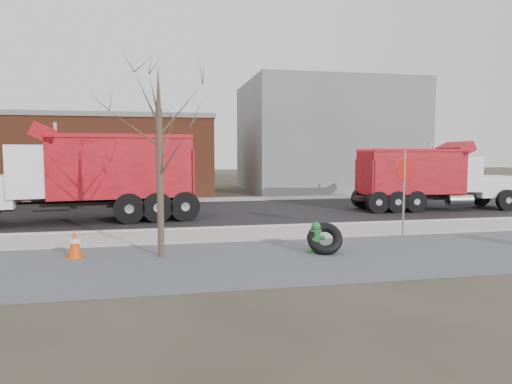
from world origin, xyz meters
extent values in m
plane|color=#383328|center=(0.00, 0.00, 0.00)|extent=(120.00, 120.00, 0.00)
cube|color=slate|center=(0.00, -3.50, 0.01)|extent=(60.00, 5.00, 0.03)
cube|color=#9E9B93|center=(0.00, 0.25, 0.03)|extent=(60.00, 2.50, 0.06)
cube|color=#9E9B93|center=(0.00, 1.55, 0.06)|extent=(60.00, 0.15, 0.11)
cube|color=black|center=(0.00, 6.30, 0.01)|extent=(60.00, 9.40, 0.02)
cube|color=#9E9B93|center=(0.00, 12.00, 0.03)|extent=(60.00, 2.00, 0.06)
cube|color=gray|center=(9.00, 18.00, 4.00)|extent=(12.00, 10.00, 8.00)
cube|color=brown|center=(-10.00, 17.00, 2.50)|extent=(20.00, 8.00, 5.00)
cube|color=gray|center=(-10.00, 17.00, 5.15)|extent=(20.20, 8.20, 0.30)
cylinder|color=#382D23|center=(-3.20, -2.60, 2.00)|extent=(0.18, 0.18, 4.00)
cone|color=#382D23|center=(-3.20, -2.60, 4.60)|extent=(0.14, 0.14, 1.20)
cylinder|color=#2D7637|center=(1.10, -2.98, 0.03)|extent=(0.48, 0.48, 0.07)
cylinder|color=#2D7637|center=(1.10, -2.98, 0.36)|extent=(0.25, 0.25, 0.66)
cylinder|color=#2D7637|center=(1.10, -2.98, 0.66)|extent=(0.33, 0.33, 0.06)
sphere|color=#2D7637|center=(1.10, -2.98, 0.77)|extent=(0.26, 0.26, 0.26)
cylinder|color=#2D7637|center=(1.10, -2.98, 0.88)|extent=(0.06, 0.06, 0.07)
cylinder|color=#2D7637|center=(0.92, -2.91, 0.46)|extent=(0.17, 0.16, 0.12)
cylinder|color=#2D7637|center=(1.27, -3.06, 0.46)|extent=(0.17, 0.16, 0.12)
cylinder|color=#2D7637|center=(1.03, -3.16, 0.44)|extent=(0.20, 0.19, 0.17)
torus|color=black|center=(1.32, -3.11, 0.44)|extent=(1.17, 1.04, 0.96)
cylinder|color=gray|center=(4.72, -1.33, 1.47)|extent=(0.06, 0.06, 2.94)
cylinder|color=#B7110D|center=(4.72, -1.33, 2.31)|extent=(0.79, 0.18, 0.80)
cube|color=#E64307|center=(-5.48, -2.32, 0.02)|extent=(0.42, 0.42, 0.04)
cone|color=#E64307|center=(-5.48, -2.32, 0.42)|extent=(0.40, 0.40, 0.77)
cylinder|color=white|center=(-5.48, -2.32, 0.50)|extent=(0.32, 0.32, 0.11)
cube|color=black|center=(10.00, 5.24, 0.64)|extent=(8.06, 1.25, 0.21)
cube|color=white|center=(13.12, 5.07, 1.15)|extent=(2.16, 1.94, 1.03)
cube|color=silver|center=(14.19, 5.02, 1.15)|extent=(0.15, 1.64, 0.94)
cube|color=white|center=(11.22, 5.18, 1.80)|extent=(1.62, 2.24, 1.69)
cube|color=black|center=(11.97, 5.14, 2.27)|extent=(0.15, 1.88, 0.75)
cube|color=red|center=(8.78, 5.31, 1.90)|extent=(4.81, 2.50, 2.07)
cylinder|color=silver|center=(10.42, 6.11, 2.23)|extent=(0.14, 0.14, 2.25)
cylinder|color=black|center=(13.38, 6.08, 0.54)|extent=(1.05, 0.34, 1.03)
cylinder|color=black|center=(13.27, 4.05, 0.54)|extent=(1.05, 0.34, 1.03)
cylinder|color=black|center=(7.71, 6.27, 0.54)|extent=(1.05, 0.34, 1.03)
cylinder|color=black|center=(7.61, 4.47, 0.54)|extent=(1.05, 0.34, 1.03)
cube|color=black|center=(-6.29, 4.47, 0.73)|extent=(9.15, 2.12, 0.25)
cube|color=white|center=(-8.06, 4.25, 2.14)|extent=(2.09, 2.77, 2.00)
cube|color=black|center=(-8.80, 4.15, 2.69)|extent=(0.33, 2.22, 0.89)
cube|color=red|center=(-4.85, 4.66, 2.25)|extent=(5.86, 3.36, 2.45)
cylinder|color=silver|center=(-7.08, 3.31, 2.64)|extent=(0.17, 0.17, 2.67)
cylinder|color=black|center=(-3.39, 3.77, 0.63)|extent=(1.26, 0.49, 1.23)
cylinder|color=black|center=(-3.66, 5.89, 0.63)|extent=(1.26, 0.49, 1.23)
camera|label=1|loc=(-3.10, -15.13, 2.88)|focal=32.00mm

